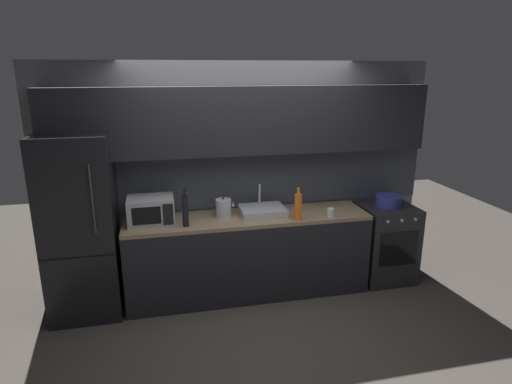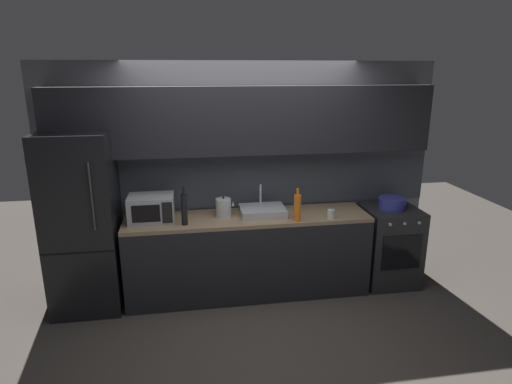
{
  "view_description": "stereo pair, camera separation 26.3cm",
  "coord_description": "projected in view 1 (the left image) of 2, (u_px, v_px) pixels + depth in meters",
  "views": [
    {
      "loc": [
        -0.87,
        -3.37,
        2.42
      ],
      "look_at": [
        0.09,
        0.9,
        1.16
      ],
      "focal_mm": 30.3,
      "sensor_mm": 36.0,
      "label": 1
    },
    {
      "loc": [
        -0.61,
        -3.42,
        2.42
      ],
      "look_at": [
        0.09,
        0.9,
        1.16
      ],
      "focal_mm": 30.3,
      "sensor_mm": 36.0,
      "label": 2
    }
  ],
  "objects": [
    {
      "name": "ground_plane",
      "position": [
        268.0,
        339.0,
        4.01
      ],
      "size": [
        10.0,
        10.0,
        0.0
      ],
      "primitive_type": "plane",
      "color": "#3D3833"
    },
    {
      "name": "back_wall",
      "position": [
        242.0,
        151.0,
        4.71
      ],
      "size": [
        4.34,
        0.44,
        2.5
      ],
      "color": "slate",
      "rests_on": "ground"
    },
    {
      "name": "sink_basin",
      "position": [
        262.0,
        211.0,
        4.66
      ],
      "size": [
        0.48,
        0.38,
        0.3
      ],
      "color": "#ADAFB5",
      "rests_on": "counter_run"
    },
    {
      "name": "wine_bottle_dark",
      "position": [
        185.0,
        210.0,
        4.28
      ],
      "size": [
        0.06,
        0.06,
        0.39
      ],
      "color": "black",
      "rests_on": "counter_run"
    },
    {
      "name": "oven_range",
      "position": [
        385.0,
        242.0,
        5.08
      ],
      "size": [
        0.6,
        0.62,
        0.9
      ],
      "color": "#232326",
      "rests_on": "ground"
    },
    {
      "name": "mug_clear",
      "position": [
        330.0,
        212.0,
        4.58
      ],
      "size": [
        0.07,
        0.07,
        0.09
      ],
      "primitive_type": "cylinder",
      "color": "silver",
      "rests_on": "counter_run"
    },
    {
      "name": "counter_run",
      "position": [
        248.0,
        255.0,
        4.73
      ],
      "size": [
        2.6,
        0.6,
        0.9
      ],
      "color": "black",
      "rests_on": "ground"
    },
    {
      "name": "refrigerator",
      "position": [
        81.0,
        226.0,
        4.25
      ],
      "size": [
        0.68,
        0.69,
        1.84
      ],
      "color": "black",
      "rests_on": "ground"
    },
    {
      "name": "kettle",
      "position": [
        224.0,
        208.0,
        4.55
      ],
      "size": [
        0.2,
        0.16,
        0.22
      ],
      "color": "#B7BABF",
      "rests_on": "counter_run"
    },
    {
      "name": "microwave",
      "position": [
        151.0,
        210.0,
        4.38
      ],
      "size": [
        0.46,
        0.35,
        0.27
      ],
      "color": "#A8AAAF",
      "rests_on": "counter_run"
    },
    {
      "name": "wine_bottle_orange",
      "position": [
        298.0,
        207.0,
        4.46
      ],
      "size": [
        0.07,
        0.07,
        0.35
      ],
      "color": "orange",
      "rests_on": "counter_run"
    },
    {
      "name": "cooking_pot",
      "position": [
        388.0,
        201.0,
        4.93
      ],
      "size": [
        0.3,
        0.3,
        0.13
      ],
      "color": "#333899",
      "rests_on": "oven_range"
    }
  ]
}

